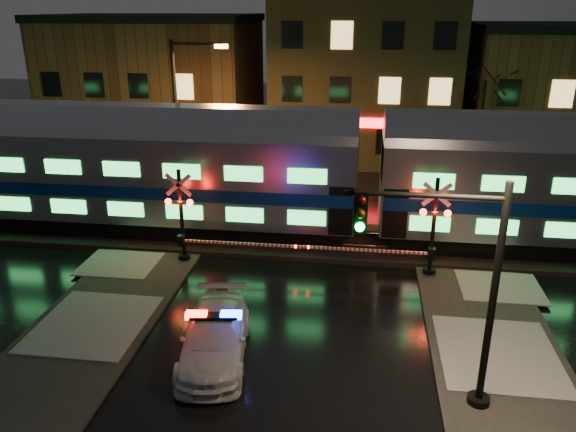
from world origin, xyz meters
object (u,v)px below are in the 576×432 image
object	(u,v)px
traffic_light	(453,294)
police_car	(215,337)
crossing_signal_left	(190,226)
crossing_signal_right	(423,237)
streetlight	(182,114)

from	to	relation	value
traffic_light	police_car	bearing A→B (deg)	179.34
traffic_light	crossing_signal_left	bearing A→B (deg)	150.74
crossing_signal_right	crossing_signal_left	distance (m)	9.30
police_car	streetlight	size ratio (longest dim) A/B	0.58
streetlight	crossing_signal_right	bearing A→B (deg)	-30.07
police_car	streetlight	world-z (taller)	streetlight
police_car	crossing_signal_right	distance (m)	9.26
traffic_light	streetlight	size ratio (longest dim) A/B	0.73
crossing_signal_right	streetlight	distance (m)	13.75
crossing_signal_left	traffic_light	distance (m)	12.13
police_car	crossing_signal_right	xyz separation A→B (m)	(6.62, 6.40, 0.97)
crossing_signal_right	traffic_light	xyz separation A→B (m)	(-0.10, -7.71, 1.67)
crossing_signal_left	crossing_signal_right	bearing A→B (deg)	0.01
police_car	crossing_signal_left	bearing A→B (deg)	104.80
crossing_signal_left	traffic_light	world-z (taller)	traffic_light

